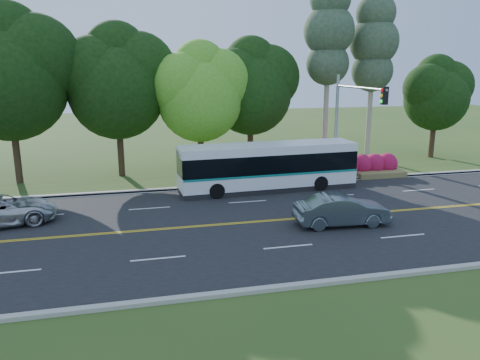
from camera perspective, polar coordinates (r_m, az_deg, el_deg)
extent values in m
plane|color=#304F1A|center=(23.58, 4.24, -4.95)|extent=(120.00, 120.00, 0.00)
cube|color=black|center=(23.58, 4.24, -4.93)|extent=(60.00, 14.00, 0.02)
cube|color=#AAA699|center=(30.17, 0.14, -0.59)|extent=(60.00, 0.30, 0.15)
cube|color=#AAA699|center=(17.38, 11.52, -12.01)|extent=(60.00, 0.30, 0.15)
cube|color=#304F1A|center=(31.92, -0.64, 0.17)|extent=(60.00, 4.00, 0.10)
cube|color=gold|center=(23.50, 4.30, -4.96)|extent=(57.00, 0.10, 0.00)
cube|color=gold|center=(23.64, 4.18, -4.84)|extent=(57.00, 0.10, 0.00)
cube|color=silver|center=(19.84, -26.24, -10.04)|extent=(2.20, 0.12, 0.00)
cube|color=silver|center=(19.31, -9.94, -9.40)|extent=(2.20, 0.12, 0.00)
cube|color=silver|center=(20.31, 5.88, -8.07)|extent=(2.20, 0.12, 0.00)
cube|color=silver|center=(22.64, 19.23, -6.46)|extent=(2.20, 0.12, 0.00)
cube|color=silver|center=(26.29, -23.04, -4.01)|extent=(2.20, 0.12, 0.00)
cube|color=silver|center=(25.89, -10.96, -3.40)|extent=(2.20, 0.12, 0.00)
cube|color=silver|center=(26.65, 0.94, -2.65)|extent=(2.20, 0.12, 0.00)
cube|color=silver|center=(28.47, 11.73, -1.87)|extent=(2.20, 0.12, 0.00)
cube|color=silver|center=(31.16, 20.94, -1.15)|extent=(2.20, 0.12, 0.00)
cube|color=silver|center=(29.90, 0.28, -0.82)|extent=(57.00, 0.12, 0.00)
cube|color=silver|center=(17.64, 11.10, -11.77)|extent=(57.00, 0.12, 0.00)
cylinder|color=#312516|center=(33.51, -25.56, 2.84)|extent=(0.44, 0.44, 3.96)
sphere|color=black|center=(33.06, -26.37, 10.51)|extent=(7.20, 7.20, 7.20)
sphere|color=black|center=(33.03, -23.72, 13.28)|extent=(5.76, 5.76, 5.76)
sphere|color=black|center=(33.45, -26.55, 15.16)|extent=(4.68, 4.68, 4.68)
cylinder|color=#312516|center=(33.76, -14.34, 3.52)|extent=(0.44, 0.44, 3.60)
sphere|color=black|center=(33.31, -14.77, 10.49)|extent=(6.60, 6.60, 6.60)
sphere|color=black|center=(33.57, -12.30, 12.91)|extent=(5.28, 5.28, 5.28)
sphere|color=black|center=(33.12, -17.23, 12.32)|extent=(4.95, 4.95, 4.95)
sphere|color=black|center=(33.67, -14.84, 14.74)|extent=(4.29, 4.29, 4.29)
cylinder|color=#312516|center=(33.16, -4.79, 3.41)|extent=(0.44, 0.44, 3.24)
sphere|color=#52961F|center=(32.70, -4.92, 9.71)|extent=(5.80, 5.80, 5.80)
sphere|color=#52961F|center=(33.16, -2.77, 11.81)|extent=(4.64, 4.64, 4.64)
sphere|color=#52961F|center=(32.30, -6.98, 11.42)|extent=(4.35, 4.35, 4.35)
sphere|color=#52961F|center=(33.03, -4.93, 13.53)|extent=(3.77, 3.77, 3.77)
cylinder|color=#312516|center=(35.39, 1.26, 4.26)|extent=(0.44, 0.44, 3.42)
sphere|color=black|center=(34.96, 1.29, 10.43)|extent=(6.00, 6.00, 6.00)
sphere|color=black|center=(35.57, 3.33, 12.40)|extent=(4.80, 4.80, 4.80)
sphere|color=black|center=(34.44, -0.59, 12.13)|extent=(4.50, 4.50, 4.50)
sphere|color=black|center=(35.32, 1.31, 14.11)|extent=(3.90, 3.90, 3.90)
cylinder|color=#ABA18A|center=(36.98, 10.44, 9.43)|extent=(0.40, 0.40, 9.80)
sphere|color=#2C472D|center=(36.89, 10.64, 13.76)|extent=(3.23, 3.23, 3.23)
sphere|color=#2C472D|center=(36.97, 10.81, 17.45)|extent=(3.80, 3.80, 3.80)
cylinder|color=#ABA18A|center=(39.22, 15.55, 8.88)|extent=(0.40, 0.40, 9.10)
sphere|color=#2C472D|center=(39.11, 15.80, 12.67)|extent=(3.23, 3.23, 3.23)
sphere|color=#2C472D|center=(39.15, 16.01, 15.90)|extent=(3.80, 3.80, 3.80)
sphere|color=#2C472D|center=(39.30, 16.22, 18.92)|extent=(3.04, 3.04, 3.04)
cylinder|color=#312516|center=(42.75, 22.38, 4.63)|extent=(0.44, 0.44, 3.06)
sphere|color=black|center=(42.41, 22.79, 9.10)|extent=(5.20, 5.20, 5.20)
sphere|color=black|center=(43.30, 23.96, 10.44)|extent=(4.16, 4.16, 4.16)
sphere|color=black|center=(41.60, 21.89, 10.37)|extent=(3.90, 3.90, 3.90)
sphere|color=black|center=(42.72, 22.83, 11.75)|extent=(3.38, 3.38, 3.38)
sphere|color=maroon|center=(31.80, 4.96, 1.36)|extent=(1.50, 1.50, 1.50)
sphere|color=maroon|center=(32.12, 6.65, 1.44)|extent=(1.50, 1.50, 1.50)
sphere|color=maroon|center=(32.48, 8.31, 1.53)|extent=(1.50, 1.50, 1.50)
sphere|color=maroon|center=(32.85, 9.93, 1.61)|extent=(1.50, 1.50, 1.50)
sphere|color=maroon|center=(33.26, 11.52, 1.68)|extent=(1.50, 1.50, 1.50)
sphere|color=maroon|center=(33.69, 13.06, 1.75)|extent=(1.50, 1.50, 1.50)
sphere|color=maroon|center=(34.14, 14.57, 1.82)|extent=(1.50, 1.50, 1.50)
sphere|color=maroon|center=(34.62, 16.03, 1.89)|extent=(1.50, 1.50, 1.50)
sphere|color=maroon|center=(35.11, 17.46, 1.95)|extent=(1.50, 1.50, 1.50)
cube|color=olive|center=(34.05, 16.63, 0.71)|extent=(3.50, 1.40, 0.40)
cylinder|color=#909498|center=(31.79, 11.61, 6.16)|extent=(0.20, 0.20, 7.00)
cylinder|color=#909498|center=(28.87, 14.42, 10.86)|extent=(0.14, 6.00, 0.14)
cube|color=black|center=(26.44, 17.21, 9.80)|extent=(0.32, 0.28, 0.95)
sphere|color=red|center=(26.33, 16.93, 10.46)|extent=(0.18, 0.18, 0.18)
sphere|color=yellow|center=(26.35, 16.89, 9.81)|extent=(0.18, 0.18, 0.18)
sphere|color=#19D833|center=(26.37, 16.84, 9.16)|extent=(0.18, 0.18, 0.18)
cube|color=white|center=(29.08, 3.41, 0.30)|extent=(11.10, 2.86, 0.91)
cube|color=black|center=(28.86, 3.44, 2.28)|extent=(11.05, 2.90, 1.14)
cube|color=white|center=(28.71, 3.46, 3.89)|extent=(11.10, 2.86, 0.51)
cube|color=#0D7B71|center=(28.99, 3.42, 1.07)|extent=(11.05, 2.91, 0.13)
cube|color=black|center=(27.52, -7.37, 1.81)|extent=(0.16, 2.15, 1.56)
cube|color=#19E54C|center=(27.36, -7.40, 3.62)|extent=(0.12, 1.40, 0.20)
cube|color=black|center=(29.23, 3.39, -0.87)|extent=(11.10, 2.77, 0.32)
cylinder|color=black|center=(27.17, -2.84, -1.34)|extent=(0.93, 0.30, 0.92)
cylinder|color=black|center=(29.24, -3.84, -0.27)|extent=(0.93, 0.30, 0.92)
cylinder|color=black|center=(29.34, 9.80, -0.39)|extent=(0.93, 0.30, 0.92)
cylinder|color=black|center=(31.27, 8.06, 0.55)|extent=(0.93, 0.30, 0.92)
imported|color=slate|center=(23.14, 12.30, -3.60)|extent=(4.64, 1.87, 1.50)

